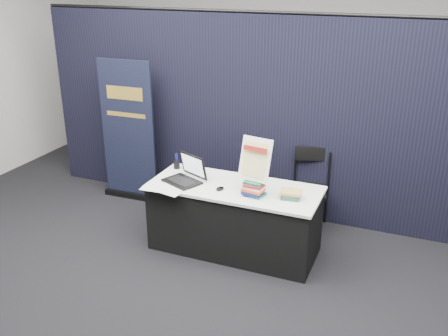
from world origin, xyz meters
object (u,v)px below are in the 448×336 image
at_px(stacking_chair, 308,186).
at_px(info_sign, 255,160).
at_px(display_table, 234,218).
at_px(pullup_banner, 129,140).
at_px(book_stack_short, 291,195).
at_px(laptop, 184,175).
at_px(book_stack_tall, 254,188).

bearing_deg(stacking_chair, info_sign, -125.35).
bearing_deg(display_table, stacking_chair, 54.18).
bearing_deg(pullup_banner, info_sign, -23.91).
relative_size(book_stack_short, stacking_chair, 0.22).
xyz_separation_m(display_table, info_sign, (0.25, -0.10, 0.74)).
bearing_deg(laptop, display_table, 30.16).
relative_size(book_stack_tall, book_stack_short, 1.03).
bearing_deg(pullup_banner, laptop, -34.99).
xyz_separation_m(laptop, pullup_banner, (-1.20, 0.79, 0.00)).
bearing_deg(info_sign, laptop, -172.89).
bearing_deg(book_stack_tall, book_stack_short, 11.10).
distance_m(book_stack_tall, stacking_chair, 1.06).
relative_size(display_table, book_stack_short, 8.59).
bearing_deg(info_sign, stacking_chair, 79.39).
relative_size(display_table, stacking_chair, 1.91).
relative_size(display_table, book_stack_tall, 8.36).
bearing_deg(pullup_banner, book_stack_short, -19.85).
xyz_separation_m(display_table, book_stack_tall, (0.25, -0.13, 0.45)).
relative_size(display_table, laptop, 3.94).
xyz_separation_m(book_stack_tall, book_stack_short, (0.36, 0.07, -0.04)).
xyz_separation_m(display_table, stacking_chair, (0.60, 0.82, 0.15)).
height_order(info_sign, stacking_chair, info_sign).
height_order(laptop, book_stack_tall, laptop).
xyz_separation_m(book_stack_tall, stacking_chair, (0.34, 0.96, -0.30)).
relative_size(laptop, book_stack_short, 2.18).
xyz_separation_m(display_table, laptop, (-0.56, -0.07, 0.44)).
distance_m(display_table, stacking_chair, 1.03).
distance_m(book_stack_short, info_sign, 0.49).
distance_m(display_table, book_stack_tall, 0.54).
distance_m(display_table, laptop, 0.71).
bearing_deg(laptop, book_stack_short, 23.72).
height_order(book_stack_short, info_sign, info_sign).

